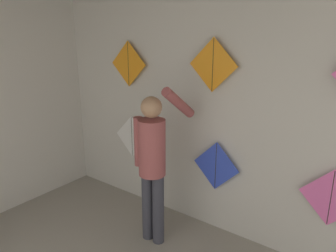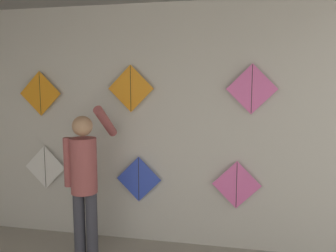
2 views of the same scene
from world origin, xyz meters
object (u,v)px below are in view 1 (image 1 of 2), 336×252
object	(u,v)px
kite_3	(128,64)
kite_1	(216,166)
kite_2	(331,198)
kite_0	(132,137)
kite_4	(213,65)
shopkeeper	(153,158)

from	to	relation	value
kite_3	kite_1	bearing A→B (deg)	0.00
kite_1	kite_2	size ratio (longest dim) A/B	1.00
kite_0	kite_1	distance (m)	1.22
kite_0	kite_3	bearing A→B (deg)	180.00
kite_4	kite_1	bearing A→B (deg)	0.00
kite_2	kite_3	xyz separation A→B (m)	(-2.37, 0.00, 1.01)
shopkeeper	kite_2	xyz separation A→B (m)	(1.56, 0.54, -0.17)
kite_0	kite_1	world-z (taller)	kite_0
kite_2	kite_4	distance (m)	1.62
kite_1	shopkeeper	bearing A→B (deg)	-128.51
kite_1	kite_0	bearing A→B (deg)	180.00
shopkeeper	kite_3	xyz separation A→B (m)	(-0.81, 0.54, 0.84)
kite_0	kite_1	bearing A→B (deg)	0.00
shopkeeper	kite_2	world-z (taller)	shopkeeper
kite_0	kite_4	bearing A→B (deg)	0.00
shopkeeper	kite_0	world-z (taller)	shopkeeper
kite_1	kite_2	xyz separation A→B (m)	(1.14, 0.00, -0.00)
kite_0	kite_3	distance (m)	0.92
kite_1	kite_2	distance (m)	1.14
shopkeeper	kite_0	xyz separation A→B (m)	(-0.79, 0.54, -0.08)
shopkeeper	kite_1	distance (m)	0.71
kite_1	kite_3	world-z (taller)	kite_3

